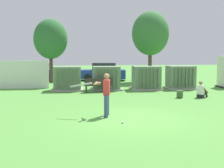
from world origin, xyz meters
name	(u,v)px	position (x,y,z in m)	size (l,w,h in m)	color
ground_plane	(132,119)	(0.00, 0.00, 0.00)	(96.00, 96.00, 0.00)	#51933D
fence_panel	(14,75)	(-6.52, 10.50, 1.00)	(4.80, 0.12, 2.00)	white
transformer_west	(67,79)	(-2.76, 9.11, 0.79)	(2.10, 1.70, 1.62)	#9E9B93
transformer_mid_west	(106,78)	(-0.11, 9.11, 0.79)	(2.10, 1.70, 1.62)	#9E9B93
transformer_mid_east	(146,78)	(2.65, 8.92, 0.79)	(2.10, 1.70, 1.62)	#9E9B93
transformer_east	(180,78)	(5.17, 9.09, 0.79)	(2.10, 1.70, 1.62)	#9E9B93
park_bench	(98,84)	(-0.76, 7.92, 0.54)	(1.84, 0.63, 0.92)	#2D2823
batter	(105,92)	(-0.99, 0.60, 0.98)	(1.61, 0.75, 1.74)	#384C75
sports_ball	(123,122)	(-0.48, -0.69, 0.04)	(0.09, 0.09, 0.09)	white
seated_spectator	(201,91)	(4.93, 4.91, 0.38)	(0.77, 0.69, 0.96)	black
backpack	(180,94)	(3.65, 4.91, 0.21)	(0.38, 0.37, 0.44)	#4C723F
tree_left	(51,39)	(-4.26, 14.26, 3.67)	(2.80, 2.80, 5.35)	#4C3828
tree_center_left	(150,34)	(4.26, 14.34, 4.20)	(3.20, 3.20, 6.12)	brown
parked_car_leftmost	(36,73)	(-5.82, 16.20, 0.75)	(4.27, 2.06, 1.62)	navy
parked_car_left_of_center	(103,72)	(0.29, 16.10, 0.75)	(4.40, 2.37, 1.62)	navy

